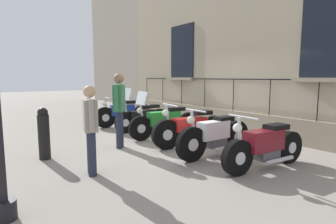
{
  "coord_description": "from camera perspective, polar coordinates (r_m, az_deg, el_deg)",
  "views": [
    {
      "loc": [
        4.58,
        5.72,
        1.7
      ],
      "look_at": [
        0.47,
        0.0,
        0.8
      ],
      "focal_mm": 29.45,
      "sensor_mm": 36.0,
      "label": 1
    }
  ],
  "objects": [
    {
      "name": "ground_plane",
      "position": [
        7.52,
        2.93,
        -5.79
      ],
      "size": [
        60.0,
        60.0,
        0.0
      ],
      "primitive_type": "plane",
      "color": "gray"
    },
    {
      "name": "motorcycle_green",
      "position": [
        7.71,
        -0.67,
        -1.96
      ],
      "size": [
        2.21,
        0.65,
        1.32
      ],
      "color": "black",
      "rests_on": "ground_plane"
    },
    {
      "name": "motorcycle_black",
      "position": [
        8.73,
        -5.33,
        -1.05
      ],
      "size": [
        1.97,
        0.69,
        1.37
      ],
      "color": "black",
      "rests_on": "ground_plane"
    },
    {
      "name": "motorcycle_white",
      "position": [
        5.97,
        9.64,
        -4.96
      ],
      "size": [
        2.03,
        0.59,
        1.05
      ],
      "color": "black",
      "rests_on": "ground_plane"
    },
    {
      "name": "distant_building",
      "position": [
        20.44,
        -4.28,
        21.32
      ],
      "size": [
        5.28,
        7.05,
        13.34
      ],
      "color": "#9E9384",
      "rests_on": "ground_plane"
    },
    {
      "name": "motorcycle_red",
      "position": [
        6.81,
        4.82,
        -3.48
      ],
      "size": [
        2.11,
        0.74,
        1.06
      ],
      "color": "black",
      "rests_on": "ground_plane"
    },
    {
      "name": "motorcycle_maroon",
      "position": [
        5.42,
        19.43,
        -6.75
      ],
      "size": [
        2.05,
        0.68,
        1.04
      ],
      "color": "black",
      "rests_on": "ground_plane"
    },
    {
      "name": "bollard",
      "position": [
        6.24,
        -24.31,
        -4.06
      ],
      "size": [
        0.23,
        0.23,
        1.08
      ],
      "color": "black",
      "rests_on": "ground_plane"
    },
    {
      "name": "pedestrian_standing",
      "position": [
        4.91,
        -15.74,
        -2.71
      ],
      "size": [
        0.3,
        0.52,
        1.56
      ],
      "color": "#23283D",
      "rests_on": "ground_plane"
    },
    {
      "name": "motorcycle_blue",
      "position": [
        9.62,
        -9.15,
        -0.4
      ],
      "size": [
        2.03,
        0.6,
        1.03
      ],
      "color": "black",
      "rests_on": "ground_plane"
    },
    {
      "name": "pedestrian_walking",
      "position": [
        6.65,
        -10.06,
        1.27
      ],
      "size": [
        0.4,
        0.43,
        1.78
      ],
      "color": "#23283D",
      "rests_on": "ground_plane"
    }
  ]
}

